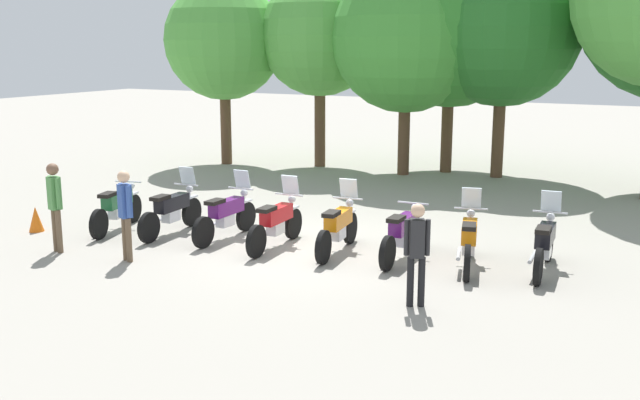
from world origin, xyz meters
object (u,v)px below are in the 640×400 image
object	(u,v)px
motorcycle_2	(226,214)
tree_3	(451,23)
person_0	(125,208)
traffic_cone	(36,219)
motorcycle_1	(172,210)
tree_2	(406,38)
motorcycle_7	(545,243)
tree_4	(504,28)
motorcycle_6	(469,240)
motorcycle_4	(338,227)
tree_1	(320,36)
tree_0	(224,41)
motorcycle_5	(403,233)
motorcycle_3	(276,222)
motorcycle_0	(117,207)
person_2	(55,200)
person_1	(417,247)

from	to	relation	value
motorcycle_2	tree_3	distance (m)	10.93
person_0	traffic_cone	distance (m)	3.45
motorcycle_1	tree_2	bearing A→B (deg)	-14.14
motorcycle_1	tree_2	xyz separation A→B (m)	(1.79, 9.13, 3.66)
motorcycle_7	tree_4	size ratio (longest dim) A/B	0.32
motorcycle_6	motorcycle_4	bearing A→B (deg)	80.69
motorcycle_7	tree_3	size ratio (longest dim) A/B	0.30
person_0	tree_1	distance (m)	11.96
motorcycle_4	person_0	size ratio (longest dim) A/B	1.28
motorcycle_6	tree_0	size ratio (longest dim) A/B	0.35
motorcycle_5	person_0	size ratio (longest dim) A/B	1.28
tree_4	motorcycle_2	bearing A→B (deg)	-108.20
motorcycle_3	tree_1	bearing A→B (deg)	19.82
motorcycle_0	motorcycle_2	bearing A→B (deg)	-93.87
motorcycle_1	motorcycle_2	xyz separation A→B (m)	(1.27, 0.19, 0.00)
motorcycle_2	person_0	size ratio (longest dim) A/B	1.28
motorcycle_4	motorcycle_6	distance (m)	2.53
motorcycle_0	tree_0	size ratio (longest dim) A/B	0.35
tree_4	motorcycle_3	bearing A→B (deg)	-101.21
motorcycle_4	person_2	world-z (taller)	person_2
motorcycle_4	tree_1	xyz separation A→B (m)	(-5.05, 9.07, 3.72)
motorcycle_7	motorcycle_4	bearing A→B (deg)	94.85
person_0	tree_1	xyz separation A→B (m)	(-1.79, 11.38, 3.23)
person_1	tree_1	distance (m)	13.84
person_1	tree_0	bearing A→B (deg)	19.99
motorcycle_3	motorcycle_6	size ratio (longest dim) A/B	1.02
person_0	tree_2	xyz separation A→B (m)	(1.26, 11.13, 3.17)
motorcycle_5	tree_3	distance (m)	10.80
motorcycle_5	motorcycle_7	bearing A→B (deg)	-82.12
motorcycle_4	motorcycle_1	bearing A→B (deg)	88.42
motorcycle_0	tree_1	distance (m)	10.36
motorcycle_2	person_1	distance (m)	5.31
motorcycle_7	motorcycle_6	bearing A→B (deg)	101.85
person_0	person_1	xyz separation A→B (m)	(5.63, 0.16, -0.06)
motorcycle_0	motorcycle_5	bearing A→B (deg)	-97.72
motorcycle_1	tree_4	distance (m)	11.64
person_0	tree_4	bearing A→B (deg)	7.04
tree_0	tree_2	xyz separation A→B (m)	(6.10, 0.75, 0.08)
motorcycle_0	tree_3	bearing A→B (deg)	-35.84
motorcycle_0	person_2	world-z (taller)	person_2
traffic_cone	person_2	bearing A→B (deg)	-29.96
motorcycle_4	tree_1	size ratio (longest dim) A/B	0.35
motorcycle_0	motorcycle_2	distance (m)	2.58
tree_3	tree_4	xyz separation A→B (m)	(1.67, -0.20, -0.19)
motorcycle_4	person_2	size ratio (longest dim) A/B	1.25
motorcycle_1	motorcycle_7	world-z (taller)	same
tree_1	traffic_cone	distance (m)	11.39
person_0	tree_0	distance (m)	11.86
motorcycle_6	tree_0	bearing A→B (deg)	39.25
motorcycle_0	motorcycle_1	xyz separation A→B (m)	(1.27, 0.29, 0.01)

